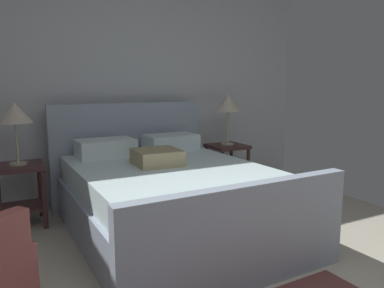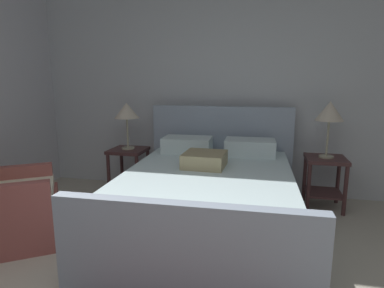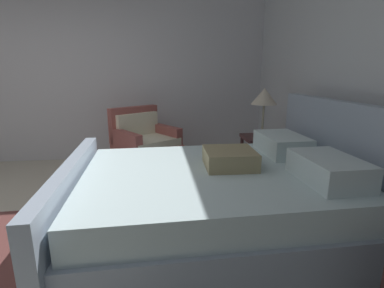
# 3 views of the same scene
# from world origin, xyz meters

# --- Properties ---
(wall_back) EXTENTS (5.03, 0.12, 2.89)m
(wall_back) POSITION_xyz_m (0.00, 3.29, 1.44)
(wall_back) COLOR silver
(wall_back) RESTS_ON ground
(bed) EXTENTS (1.80, 2.31, 1.14)m
(bed) POSITION_xyz_m (0.06, 2.00, 0.34)
(bed) COLOR #96A4B8
(bed) RESTS_ON ground
(nightstand_right) EXTENTS (0.44, 0.44, 0.60)m
(nightstand_right) POSITION_xyz_m (1.26, 2.86, 0.40)
(nightstand_right) COLOR #492B2B
(nightstand_right) RESTS_ON ground
(table_lamp_right) EXTENTS (0.31, 0.31, 0.63)m
(table_lamp_right) POSITION_xyz_m (1.26, 2.86, 1.11)
(table_lamp_right) COLOR #B7B293
(table_lamp_right) RESTS_ON nightstand_right
(nightstand_left) EXTENTS (0.44, 0.44, 0.60)m
(nightstand_left) POSITION_xyz_m (-1.12, 2.79, 0.40)
(nightstand_left) COLOR #492B2B
(nightstand_left) RESTS_ON ground
(table_lamp_left) EXTENTS (0.31, 0.31, 0.59)m
(table_lamp_left) POSITION_xyz_m (-1.12, 2.79, 1.07)
(table_lamp_left) COLOR #B7B293
(table_lamp_left) RESTS_ON nightstand_left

